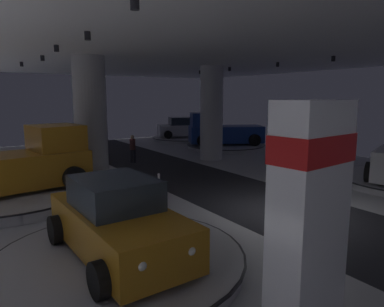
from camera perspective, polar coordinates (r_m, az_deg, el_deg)
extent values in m
cube|color=#B2B2B7|center=(12.21, 15.68, -9.20)|extent=(24.00, 44.00, 0.05)
cube|color=#232328|center=(12.20, 15.68, -9.07)|extent=(4.40, 44.00, 0.01)
cube|color=silver|center=(11.75, 16.91, 17.60)|extent=(24.00, 44.00, 0.10)
cylinder|color=black|center=(6.57, -9.23, 22.84)|extent=(0.16, 0.16, 0.22)
cylinder|color=black|center=(10.09, -16.50, 17.74)|extent=(0.16, 0.16, 0.22)
cylinder|color=black|center=(12.93, -21.02, 15.55)|extent=(0.16, 0.16, 0.22)
cylinder|color=black|center=(16.38, -22.97, 13.97)|extent=(0.16, 0.16, 0.22)
cylinder|color=black|center=(19.81, -25.78, 12.84)|extent=(0.16, 0.16, 0.22)
cylinder|color=black|center=(16.46, 21.84, 14.01)|extent=(0.16, 0.16, 0.22)
cylinder|color=black|center=(18.57, 13.64, 13.78)|extent=(0.16, 0.16, 0.22)
cylinder|color=black|center=(21.09, 6.08, 13.41)|extent=(0.16, 0.16, 0.22)
cylinder|color=black|center=(23.81, 1.32, 12.97)|extent=(0.16, 0.16, 0.22)
cylinder|color=silver|center=(21.14, 3.17, 6.46)|extent=(1.35, 1.35, 5.50)
cylinder|color=#ADADB2|center=(16.45, -16.03, 5.34)|extent=(1.42, 1.42, 5.50)
cube|color=white|center=(4.98, 18.18, -11.54)|extent=(1.16, 0.68, 3.37)
cube|color=red|center=(4.72, 18.83, 0.81)|extent=(1.18, 0.71, 0.36)
cylinder|color=#B7B7BC|center=(14.33, -27.03, -6.25)|extent=(5.57, 5.57, 0.38)
cylinder|color=black|center=(14.29, -27.07, -5.63)|extent=(5.68, 5.68, 0.05)
cube|color=#B77519|center=(14.12, -27.30, -2.56)|extent=(5.56, 2.91, 1.20)
cube|color=#B77519|center=(14.47, -21.11, 2.33)|extent=(1.98, 2.14, 1.00)
cube|color=#28333D|center=(14.30, -23.01, 2.14)|extent=(0.35, 1.74, 0.75)
cylinder|color=black|center=(15.82, -21.83, -2.24)|extent=(0.87, 0.41, 0.84)
cylinder|color=black|center=(13.68, -18.39, -3.77)|extent=(0.87, 0.41, 0.84)
cylinder|color=#B7B7BC|center=(26.18, 5.43, 1.21)|extent=(5.56, 5.57, 0.27)
cylinder|color=black|center=(26.17, 5.44, 1.44)|extent=(5.68, 5.68, 0.05)
cube|color=navy|center=(26.07, 5.46, 3.14)|extent=(5.68, 4.24, 1.20)
cube|color=navy|center=(25.69, 1.77, 5.44)|extent=(2.37, 2.46, 1.00)
cube|color=#28333D|center=(25.77, 2.89, 5.44)|extent=(0.85, 1.60, 0.75)
cylinder|color=black|center=(24.64, 1.78, 2.05)|extent=(0.88, 0.63, 0.84)
cylinder|color=black|center=(26.95, 1.07, 2.67)|extent=(0.88, 0.63, 0.84)
cylinder|color=black|center=(25.43, 10.09, 2.14)|extent=(0.88, 0.63, 0.84)
cylinder|color=black|center=(27.68, 8.72, 2.74)|extent=(0.88, 0.63, 0.84)
cylinder|color=#B7B7BC|center=(8.39, -11.59, -16.51)|extent=(5.51, 5.51, 0.29)
cylinder|color=black|center=(8.34, -11.61, -15.80)|extent=(5.62, 5.62, 0.05)
cube|color=#B77519|center=(8.09, -11.76, -11.69)|extent=(1.97, 4.27, 0.90)
cube|color=#2D3842|center=(7.99, -12.37, -6.34)|extent=(1.64, 1.96, 0.70)
cylinder|color=black|center=(7.49, 0.19, -15.49)|extent=(0.25, 0.69, 0.68)
cylinder|color=black|center=(6.66, -14.81, -19.15)|extent=(0.25, 0.69, 0.68)
cylinder|color=black|center=(9.80, -9.67, -9.56)|extent=(0.25, 0.69, 0.68)
cylinder|color=black|center=(9.18, -21.22, -11.39)|extent=(0.25, 0.69, 0.68)
sphere|color=white|center=(6.60, -0.22, -15.39)|extent=(0.18, 0.18, 0.18)
sphere|color=white|center=(6.14, -8.17, -17.47)|extent=(0.18, 0.18, 0.18)
cylinder|color=black|center=(19.65, 28.56, -0.81)|extent=(0.88, 0.56, 0.84)
cylinder|color=black|center=(16.03, 26.71, -2.71)|extent=(0.88, 0.56, 0.84)
cylinder|color=#B7B7BC|center=(30.54, -1.54, 2.41)|extent=(5.03, 5.03, 0.29)
cylinder|color=black|center=(30.53, -1.54, 2.62)|extent=(5.13, 5.13, 0.05)
cube|color=silver|center=(30.46, -1.54, 3.82)|extent=(4.56, 3.08, 0.90)
cube|color=#2D3842|center=(30.37, -1.83, 5.22)|extent=(2.31, 2.10, 0.70)
cylinder|color=black|center=(31.78, 0.60, 3.56)|extent=(0.71, 0.43, 0.68)
cylinder|color=black|center=(29.86, 1.55, 3.19)|extent=(0.71, 0.43, 0.68)
cylinder|color=black|center=(31.20, -4.50, 3.42)|extent=(0.71, 0.43, 0.68)
cylinder|color=black|center=(29.24, -3.86, 3.04)|extent=(0.71, 0.43, 0.68)
sphere|color=white|center=(31.42, 1.95, 4.19)|extent=(0.18, 0.18, 0.18)
sphere|color=white|center=(30.48, 2.45, 4.03)|extent=(0.18, 0.18, 0.18)
cylinder|color=black|center=(20.50, -9.76, -0.35)|extent=(0.14, 0.14, 0.80)
cylinder|color=black|center=(20.46, -9.28, -0.36)|extent=(0.14, 0.14, 0.80)
cylinder|color=#472323|center=(20.38, -9.57, 1.47)|extent=(0.32, 0.32, 0.62)
sphere|color=beige|center=(20.33, -9.60, 2.65)|extent=(0.22, 0.22, 0.22)
cylinder|color=#333338|center=(15.91, 22.60, -5.11)|extent=(0.28, 0.28, 0.04)
cylinder|color=#B2B2B7|center=(15.81, 22.70, -3.49)|extent=(0.07, 0.07, 0.96)
sphere|color=#B2B2B7|center=(15.71, 22.81, -1.78)|extent=(0.10, 0.10, 0.10)
cylinder|color=#333338|center=(13.09, -5.34, -7.42)|extent=(0.28, 0.28, 0.04)
cylinder|color=#B2B2B7|center=(12.97, -5.37, -5.47)|extent=(0.07, 0.07, 0.96)
sphere|color=#B2B2B7|center=(12.86, -5.40, -3.40)|extent=(0.10, 0.10, 0.10)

